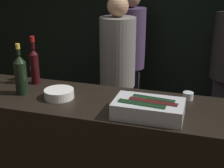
{
  "coord_description": "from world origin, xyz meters",
  "views": [
    {
      "loc": [
        0.57,
        -1.55,
        1.89
      ],
      "look_at": [
        0.0,
        0.33,
        1.17
      ],
      "focal_mm": 50.0,
      "sensor_mm": 36.0,
      "label": 1
    }
  ],
  "objects": [
    {
      "name": "person_grey_polo",
      "position": [
        -0.28,
        2.01,
        0.94
      ],
      "size": [
        0.36,
        0.36,
        1.69
      ],
      "rotation": [
        0.0,
        0.0,
        1.21
      ],
      "color": "black",
      "rests_on": "ground_plane"
    },
    {
      "name": "candle_votive",
      "position": [
        0.5,
        0.5,
        1.08
      ],
      "size": [
        0.07,
        0.07,
        0.05
      ],
      "color": "silver",
      "rests_on": "bar_counter"
    },
    {
      "name": "bowl_white",
      "position": [
        -0.37,
        0.26,
        1.08
      ],
      "size": [
        0.21,
        0.21,
        0.06
      ],
      "color": "silver",
      "rests_on": "bar_counter"
    },
    {
      "name": "red_wine_bottle_tall",
      "position": [
        -0.67,
        0.48,
        1.21
      ],
      "size": [
        0.07,
        0.07,
        0.38
      ],
      "color": "black",
      "rests_on": "bar_counter"
    },
    {
      "name": "wall_back_chalkboard",
      "position": [
        0.0,
        2.46,
        1.4
      ],
      "size": [
        6.4,
        0.06,
        2.8
      ],
      "color": "black",
      "rests_on": "ground_plane"
    },
    {
      "name": "champagne_bottle",
      "position": [
        -0.66,
        0.26,
        1.2
      ],
      "size": [
        0.09,
        0.09,
        0.37
      ],
      "color": "black",
      "rests_on": "bar_counter"
    },
    {
      "name": "ice_bin_with_bottles",
      "position": [
        0.28,
        0.16,
        1.11
      ],
      "size": [
        0.42,
        0.25,
        0.11
      ],
      "color": "#B7BABF",
      "rests_on": "bar_counter"
    },
    {
      "name": "person_in_hoodie",
      "position": [
        -0.26,
        1.39,
        0.93
      ],
      "size": [
        0.36,
        0.36,
        1.67
      ],
      "rotation": [
        0.0,
        0.0,
        -0.47
      ],
      "color": "black",
      "rests_on": "ground_plane"
    },
    {
      "name": "bar_counter",
      "position": [
        0.0,
        0.3,
        0.53
      ],
      "size": [
        2.24,
        0.59,
        1.05
      ],
      "color": "black",
      "rests_on": "ground_plane"
    },
    {
      "name": "wine_glass",
      "position": [
        -0.82,
        0.53,
        1.16
      ],
      "size": [
        0.07,
        0.07,
        0.14
      ],
      "color": "silver",
      "rests_on": "bar_counter"
    }
  ]
}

